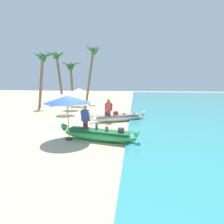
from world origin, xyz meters
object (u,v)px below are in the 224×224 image
at_px(patio_umbrella_large, 67,99).
at_px(palm_tree_mid_cluster, 93,58).
at_px(person_vendor_hatted, 109,108).
at_px(boat_green_foreground, 98,135).
at_px(palm_tree_leaning_seaward, 43,63).
at_px(boat_white_midground, 118,118).
at_px(palm_tree_tall_inland, 57,62).
at_px(palm_tree_far_behind, 71,70).
at_px(person_tourist_customer, 85,119).

bearing_deg(patio_umbrella_large, palm_tree_mid_cluster, 97.42).
bearing_deg(patio_umbrella_large, person_vendor_hatted, 71.02).
bearing_deg(boat_green_foreground, palm_tree_leaning_seaward, 126.35).
height_order(boat_green_foreground, boat_white_midground, boat_green_foreground).
bearing_deg(palm_tree_tall_inland, palm_tree_leaning_seaward, -91.24).
height_order(person_vendor_hatted, palm_tree_tall_inland, palm_tree_tall_inland).
xyz_separation_m(boat_green_foreground, palm_tree_tall_inland, (-7.68, 14.24, 4.77)).
bearing_deg(patio_umbrella_large, palm_tree_far_behind, 107.37).
height_order(boat_green_foreground, palm_tree_far_behind, palm_tree_far_behind).
relative_size(person_vendor_hatted, palm_tree_tall_inland, 0.27).
bearing_deg(palm_tree_mid_cluster, boat_green_foreground, -76.97).
relative_size(person_tourist_customer, patio_umbrella_large, 0.73).
bearing_deg(palm_tree_mid_cluster, person_tourist_customer, -79.51).
xyz_separation_m(person_vendor_hatted, palm_tree_leaning_seaward, (-7.70, 6.31, 3.66)).
xyz_separation_m(boat_white_midground, palm_tree_leaning_seaward, (-8.34, 5.91, 4.40)).
height_order(palm_tree_mid_cluster, palm_tree_far_behind, palm_tree_mid_cluster).
xyz_separation_m(boat_white_midground, person_vendor_hatted, (-0.63, -0.40, 0.74)).
relative_size(boat_white_midground, person_vendor_hatted, 2.28).
bearing_deg(boat_green_foreground, palm_tree_mid_cluster, 103.03).
xyz_separation_m(boat_green_foreground, patio_umbrella_large, (-1.53, -0.02, 1.76)).
xyz_separation_m(person_vendor_hatted, patio_umbrella_large, (-1.47, -4.26, 1.04)).
relative_size(person_tourist_customer, palm_tree_leaning_seaward, 0.28).
relative_size(person_vendor_hatted, palm_tree_far_behind, 0.34).
distance_m(person_vendor_hatted, person_tourist_customer, 3.69).
height_order(boat_white_midground, person_vendor_hatted, person_vendor_hatted).
bearing_deg(palm_tree_leaning_seaward, person_tourist_customer, -54.98).
bearing_deg(palm_tree_tall_inland, person_vendor_hatted, -52.68).
distance_m(palm_tree_tall_inland, palm_tree_leaning_seaward, 3.71).
distance_m(person_vendor_hatted, palm_tree_mid_cluster, 12.29).
xyz_separation_m(palm_tree_tall_inland, palm_tree_mid_cluster, (4.19, 0.86, 0.57)).
xyz_separation_m(boat_white_midground, person_tourist_customer, (-1.39, -4.01, 0.67)).
height_order(boat_white_midground, palm_tree_mid_cluster, palm_tree_mid_cluster).
height_order(patio_umbrella_large, palm_tree_tall_inland, palm_tree_tall_inland).
distance_m(person_tourist_customer, palm_tree_leaning_seaward, 12.67).
bearing_deg(person_vendor_hatted, patio_umbrella_large, -108.98).
bearing_deg(person_tourist_customer, palm_tree_tall_inland, 116.78).
relative_size(boat_green_foreground, palm_tree_mid_cluster, 0.58).
height_order(boat_green_foreground, person_vendor_hatted, person_vendor_hatted).
bearing_deg(person_vendor_hatted, boat_white_midground, 32.24).
bearing_deg(palm_tree_mid_cluster, palm_tree_tall_inland, -168.45).
relative_size(palm_tree_tall_inland, palm_tree_leaning_seaward, 1.10).
height_order(boat_white_midground, palm_tree_leaning_seaward, palm_tree_leaning_seaward).
height_order(person_vendor_hatted, palm_tree_leaning_seaward, palm_tree_leaning_seaward).
relative_size(patio_umbrella_large, palm_tree_tall_inland, 0.35).
height_order(patio_umbrella_large, palm_tree_mid_cluster, palm_tree_mid_cluster).
xyz_separation_m(person_tourist_customer, patio_umbrella_large, (-0.71, -0.65, 1.11)).
relative_size(boat_green_foreground, palm_tree_tall_inland, 0.64).
distance_m(person_tourist_customer, patio_umbrella_large, 1.47).
xyz_separation_m(person_vendor_hatted, person_tourist_customer, (-0.76, -3.61, -0.07)).
relative_size(boat_green_foreground, palm_tree_leaning_seaward, 0.70).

